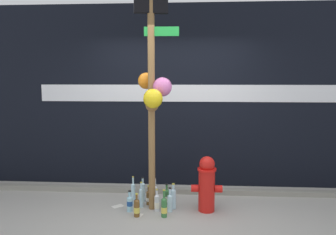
{
  "coord_description": "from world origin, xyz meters",
  "views": [
    {
      "loc": [
        0.27,
        -3.89,
        1.83
      ],
      "look_at": [
        -0.02,
        0.46,
        1.28
      ],
      "focal_mm": 35.04,
      "sensor_mm": 36.0,
      "label": 1
    }
  ],
  "objects_px": {
    "memorial_post": "(153,81)",
    "bottle_4": "(133,192)",
    "bottle_1": "(164,207)",
    "bottle_8": "(137,208)",
    "bottle_9": "(170,202)",
    "bottle_2": "(141,196)",
    "bottle_10": "(173,198)",
    "bottle_5": "(157,203)",
    "bottle_7": "(130,203)",
    "bottle_11": "(143,191)",
    "bottle_3": "(155,195)",
    "bottle_6": "(149,197)",
    "bottle_0": "(167,197)",
    "fire_hydrant": "(207,184)"
  },
  "relations": [
    {
      "from": "bottle_4",
      "to": "bottle_2",
      "type": "bearing_deg",
      "value": -40.29
    },
    {
      "from": "bottle_11",
      "to": "bottle_8",
      "type": "bearing_deg",
      "value": -90.36
    },
    {
      "from": "bottle_1",
      "to": "bottle_6",
      "type": "xyz_separation_m",
      "value": [
        -0.25,
        0.41,
        -0.03
      ]
    },
    {
      "from": "memorial_post",
      "to": "bottle_9",
      "type": "bearing_deg",
      "value": -15.51
    },
    {
      "from": "bottle_0",
      "to": "bottle_6",
      "type": "xyz_separation_m",
      "value": [
        -0.26,
        -0.03,
        -0.01
      ]
    },
    {
      "from": "bottle_4",
      "to": "bottle_9",
      "type": "distance_m",
      "value": 0.6
    },
    {
      "from": "bottle_2",
      "to": "bottle_3",
      "type": "bearing_deg",
      "value": 15.23
    },
    {
      "from": "bottle_1",
      "to": "bottle_11",
      "type": "bearing_deg",
      "value": 124.0
    },
    {
      "from": "bottle_2",
      "to": "bottle_10",
      "type": "relative_size",
      "value": 1.01
    },
    {
      "from": "bottle_10",
      "to": "bottle_11",
      "type": "xyz_separation_m",
      "value": [
        -0.46,
        0.24,
        -0.0
      ]
    },
    {
      "from": "bottle_4",
      "to": "bottle_1",
      "type": "bearing_deg",
      "value": -41.57
    },
    {
      "from": "memorial_post",
      "to": "bottle_2",
      "type": "relative_size",
      "value": 8.26
    },
    {
      "from": "bottle_8",
      "to": "bottle_11",
      "type": "xyz_separation_m",
      "value": [
        0.0,
        0.54,
        0.03
      ]
    },
    {
      "from": "bottle_1",
      "to": "bottle_7",
      "type": "height_order",
      "value": "bottle_1"
    },
    {
      "from": "bottle_8",
      "to": "bottle_10",
      "type": "bearing_deg",
      "value": 32.46
    },
    {
      "from": "memorial_post",
      "to": "bottle_7",
      "type": "bearing_deg",
      "value": -164.2
    },
    {
      "from": "bottle_10",
      "to": "memorial_post",
      "type": "bearing_deg",
      "value": -169.77
    },
    {
      "from": "fire_hydrant",
      "to": "bottle_9",
      "type": "height_order",
      "value": "fire_hydrant"
    },
    {
      "from": "bottle_5",
      "to": "bottle_11",
      "type": "xyz_separation_m",
      "value": [
        -0.24,
        0.35,
        0.04
      ]
    },
    {
      "from": "bottle_8",
      "to": "bottle_9",
      "type": "bearing_deg",
      "value": 23.46
    },
    {
      "from": "bottle_8",
      "to": "bottle_10",
      "type": "relative_size",
      "value": 0.87
    },
    {
      "from": "bottle_0",
      "to": "bottle_10",
      "type": "height_order",
      "value": "bottle_10"
    },
    {
      "from": "memorial_post",
      "to": "bottle_4",
      "type": "height_order",
      "value": "memorial_post"
    },
    {
      "from": "bottle_1",
      "to": "bottle_2",
      "type": "bearing_deg",
      "value": 137.95
    },
    {
      "from": "memorial_post",
      "to": "bottle_3",
      "type": "height_order",
      "value": "memorial_post"
    },
    {
      "from": "bottle_0",
      "to": "bottle_10",
      "type": "bearing_deg",
      "value": -54.37
    },
    {
      "from": "memorial_post",
      "to": "bottle_5",
      "type": "distance_m",
      "value": 1.65
    },
    {
      "from": "bottle_0",
      "to": "bottle_8",
      "type": "xyz_separation_m",
      "value": [
        -0.36,
        -0.44,
        0.0
      ]
    },
    {
      "from": "memorial_post",
      "to": "bottle_0",
      "type": "relative_size",
      "value": 9.92
    },
    {
      "from": "bottle_1",
      "to": "bottle_6",
      "type": "bearing_deg",
      "value": 121.93
    },
    {
      "from": "bottle_9",
      "to": "bottle_2",
      "type": "bearing_deg",
      "value": 161.65
    },
    {
      "from": "bottle_5",
      "to": "bottle_7",
      "type": "distance_m",
      "value": 0.37
    },
    {
      "from": "bottle_5",
      "to": "bottle_9",
      "type": "bearing_deg",
      "value": -1.36
    },
    {
      "from": "bottle_6",
      "to": "bottle_9",
      "type": "relative_size",
      "value": 0.83
    },
    {
      "from": "memorial_post",
      "to": "bottle_8",
      "type": "relative_size",
      "value": 9.58
    },
    {
      "from": "memorial_post",
      "to": "fire_hydrant",
      "type": "bearing_deg",
      "value": 0.52
    },
    {
      "from": "bottle_2",
      "to": "bottle_10",
      "type": "bearing_deg",
      "value": -3.07
    },
    {
      "from": "bottle_8",
      "to": "memorial_post",
      "type": "bearing_deg",
      "value": 51.6
    },
    {
      "from": "fire_hydrant",
      "to": "bottle_6",
      "type": "relative_size",
      "value": 2.7
    },
    {
      "from": "memorial_post",
      "to": "bottle_3",
      "type": "xyz_separation_m",
      "value": [
        0.0,
        0.12,
        -1.6
      ]
    },
    {
      "from": "bottle_1",
      "to": "bottle_3",
      "type": "height_order",
      "value": "bottle_3"
    },
    {
      "from": "bottle_7",
      "to": "bottle_10",
      "type": "xyz_separation_m",
      "value": [
        0.59,
        0.14,
        0.04
      ]
    },
    {
      "from": "bottle_1",
      "to": "bottle_4",
      "type": "bearing_deg",
      "value": 138.43
    },
    {
      "from": "fire_hydrant",
      "to": "bottle_7",
      "type": "distance_m",
      "value": 1.08
    },
    {
      "from": "bottle_4",
      "to": "bottle_11",
      "type": "distance_m",
      "value": 0.16
    },
    {
      "from": "bottle_4",
      "to": "bottle_7",
      "type": "xyz_separation_m",
      "value": [
        -0.0,
        -0.28,
        -0.05
      ]
    },
    {
      "from": "memorial_post",
      "to": "bottle_2",
      "type": "bearing_deg",
      "value": 158.22
    },
    {
      "from": "memorial_post",
      "to": "bottle_5",
      "type": "bearing_deg",
      "value": -49.2
    },
    {
      "from": "fire_hydrant",
      "to": "bottle_0",
      "type": "bearing_deg",
      "value": 161.74
    },
    {
      "from": "bottle_1",
      "to": "bottle_2",
      "type": "relative_size",
      "value": 1.02
    }
  ]
}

